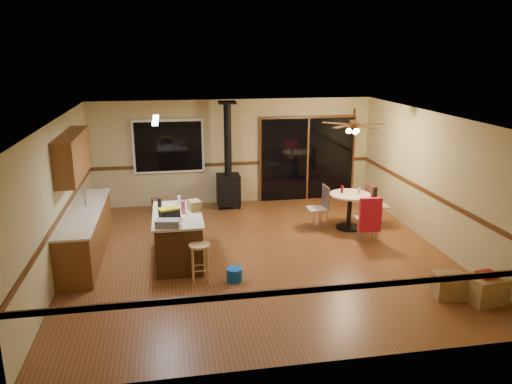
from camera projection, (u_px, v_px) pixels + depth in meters
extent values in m
plane|color=brown|center=(259.00, 254.00, 9.50)|extent=(7.00, 7.00, 0.00)
plane|color=silver|center=(259.00, 118.00, 8.79)|extent=(7.00, 7.00, 0.00)
plane|color=tan|center=(234.00, 152.00, 12.46)|extent=(7.00, 0.00, 7.00)
plane|color=tan|center=(313.00, 267.00, 5.83)|extent=(7.00, 0.00, 7.00)
plane|color=tan|center=(59.00, 198.00, 8.56)|extent=(0.00, 7.00, 7.00)
plane|color=tan|center=(435.00, 180.00, 9.73)|extent=(0.00, 7.00, 7.00)
cube|color=black|center=(169.00, 146.00, 12.09)|extent=(1.72, 0.10, 1.32)
cube|color=black|center=(307.00, 159.00, 12.80)|extent=(2.52, 0.10, 2.10)
cube|color=brown|center=(86.00, 234.00, 9.32)|extent=(0.60, 3.00, 0.86)
cube|color=beige|center=(84.00, 211.00, 9.20)|extent=(0.64, 3.04, 0.04)
cube|color=brown|center=(73.00, 155.00, 9.09)|extent=(0.35, 2.00, 0.80)
cube|color=#3A220E|center=(178.00, 238.00, 9.13)|extent=(0.80, 1.60, 0.86)
cube|color=beige|center=(177.00, 215.00, 9.01)|extent=(0.88, 1.68, 0.04)
cube|color=black|center=(228.00, 189.00, 12.23)|extent=(0.55, 0.50, 0.75)
cylinder|color=black|center=(228.00, 139.00, 11.89)|extent=(0.18, 0.18, 1.77)
cylinder|color=brown|center=(354.00, 125.00, 10.29)|extent=(0.24, 0.24, 0.10)
cylinder|color=brown|center=(355.00, 112.00, 10.21)|extent=(0.05, 0.05, 0.16)
sphere|color=#FFD88C|center=(353.00, 131.00, 10.32)|extent=(0.16, 0.16, 0.16)
cube|color=white|center=(156.00, 120.00, 8.78)|extent=(0.10, 1.20, 0.04)
cube|color=slate|center=(168.00, 223.00, 8.32)|extent=(0.43, 0.28, 0.12)
cube|color=black|center=(170.00, 215.00, 8.66)|extent=(0.38, 0.28, 0.19)
cube|color=gold|center=(169.00, 209.00, 8.63)|extent=(0.42, 0.31, 0.03)
cube|color=olive|center=(194.00, 205.00, 9.17)|extent=(0.28, 0.33, 0.19)
cylinder|color=black|center=(160.00, 205.00, 9.05)|extent=(0.09, 0.09, 0.27)
cylinder|color=#D84C8C|center=(183.00, 207.00, 8.98)|extent=(0.09, 0.09, 0.24)
cylinder|color=white|center=(179.00, 200.00, 9.51)|extent=(0.08, 0.08, 0.18)
cylinder|color=tan|center=(200.00, 262.00, 8.34)|extent=(0.43, 0.43, 0.65)
cylinder|color=#0C4CB0|center=(234.00, 275.00, 8.37)|extent=(0.36, 0.36, 0.23)
cylinder|color=black|center=(348.00, 227.00, 10.90)|extent=(0.54, 0.54, 0.04)
cylinder|color=black|center=(349.00, 211.00, 10.79)|extent=(0.10, 0.10, 0.70)
cylinder|color=beige|center=(350.00, 195.00, 10.69)|extent=(0.87, 0.87, 0.04)
cylinder|color=#590C14|center=(342.00, 189.00, 10.73)|extent=(0.07, 0.07, 0.16)
cylinder|color=beige|center=(359.00, 191.00, 10.65)|extent=(0.07, 0.07, 0.13)
cube|color=tan|center=(317.00, 209.00, 10.76)|extent=(0.42, 0.42, 0.03)
cube|color=slate|center=(326.00, 197.00, 10.73)|extent=(0.05, 0.40, 0.50)
cube|color=tan|center=(366.00, 219.00, 10.13)|extent=(0.42, 0.42, 0.03)
cube|color=slate|center=(370.00, 210.00, 9.88)|extent=(0.40, 0.05, 0.50)
cube|color=red|center=(370.00, 215.00, 9.89)|extent=(0.44, 0.12, 0.70)
cube|color=tan|center=(379.00, 206.00, 10.94)|extent=(0.41, 0.41, 0.03)
cube|color=slate|center=(371.00, 196.00, 10.84)|extent=(0.04, 0.40, 0.50)
cube|color=#331913|center=(370.00, 200.00, 10.86)|extent=(0.11, 0.44, 0.70)
cube|color=olive|center=(162.00, 205.00, 11.91)|extent=(0.52, 0.46, 0.36)
cube|color=olive|center=(485.00, 289.00, 7.67)|extent=(0.60, 0.53, 0.41)
cube|color=olive|center=(449.00, 285.00, 7.83)|extent=(0.52, 0.46, 0.37)
cube|color=maroon|center=(487.00, 275.00, 7.60)|extent=(0.30, 0.26, 0.07)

